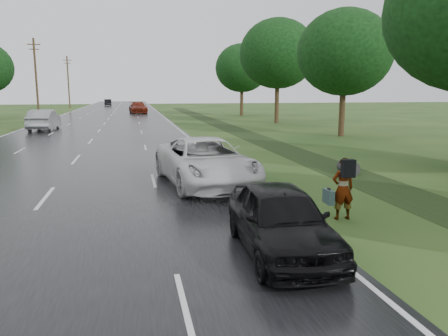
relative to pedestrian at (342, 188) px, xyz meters
name	(u,v)px	position (x,y,z in m)	size (l,w,h in m)	color
road	(107,121)	(-8.18, 40.98, -0.84)	(14.00, 180.00, 0.04)	black
edge_stripe_east	(167,120)	(-1.43, 40.98, -0.82)	(0.12, 180.00, 0.01)	silver
edge_stripe_west	(44,121)	(-14.93, 40.98, -0.82)	(0.12, 180.00, 0.01)	silver
center_line	(107,120)	(-8.18, 40.98, -0.82)	(0.12, 180.00, 0.01)	silver
drainage_ditch	(279,147)	(3.32, 14.69, -0.82)	(2.20, 120.00, 0.56)	black
utility_pole_far	(36,76)	(-17.38, 50.98, 4.34)	(1.60, 0.26, 10.00)	#3B2218
utility_pole_distant	(68,81)	(-17.38, 80.98, 4.34)	(1.60, 0.26, 10.00)	#3B2218
tree_east_c	(345,53)	(10.02, 19.98, 5.27)	(7.00, 7.00, 9.29)	#3B2218
tree_east_d	(278,54)	(9.62, 33.98, 6.29)	(8.00, 8.00, 10.76)	#3B2218
tree_east_f	(242,68)	(9.32, 47.98, 5.51)	(7.20, 7.20, 9.62)	#3B2218
pedestrian	(342,188)	(0.00, 0.00, 0.00)	(0.74, 0.68, 1.67)	#A5998C
white_pickup	(206,161)	(-2.85, 4.95, 0.02)	(2.77, 6.01, 1.67)	silver
dark_sedan	(281,219)	(-2.43, -2.07, -0.10)	(1.70, 4.24, 1.44)	black
silver_sedan	(44,120)	(-12.79, 29.51, 0.06)	(1.85, 5.32, 1.75)	#95969D
far_car_red	(138,107)	(-4.47, 57.16, 0.03)	(2.37, 5.83, 1.69)	#671A0B
far_car_dark	(108,102)	(-10.63, 91.83, -0.11)	(1.51, 4.33, 1.43)	black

